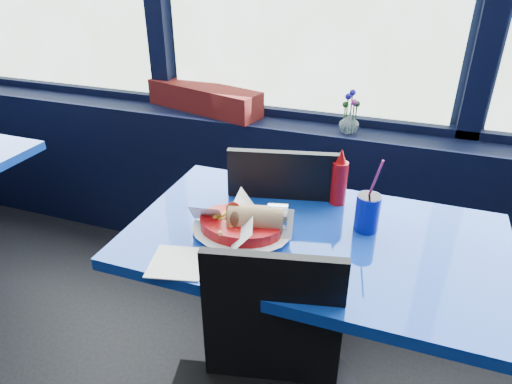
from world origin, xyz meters
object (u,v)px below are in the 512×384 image
at_px(planter_box, 204,98).
at_px(ketchup_bottle, 339,180).
at_px(soda_cup, 367,212).
at_px(chair_near_back, 295,231).
at_px(food_basket, 243,224).
at_px(near_table, 312,280).
at_px(flower_vase, 349,120).

relative_size(planter_box, ketchup_bottle, 3.11).
distance_m(planter_box, soda_cup, 1.25).
xyz_separation_m(chair_near_back, food_basket, (-0.07, -0.39, 0.25)).
xyz_separation_m(near_table, ketchup_bottle, (0.03, 0.23, 0.27)).
relative_size(chair_near_back, food_basket, 2.91).
distance_m(chair_near_back, flower_vase, 0.61).
height_order(chair_near_back, planter_box, chair_near_back).
height_order(ketchup_bottle, soda_cup, soda_cup).
bearing_deg(chair_near_back, food_basket, 66.31).
distance_m(near_table, flower_vase, 0.87).
height_order(near_table, ketchup_bottle, ketchup_bottle).
xyz_separation_m(near_table, planter_box, (-0.81, 0.89, 0.30)).
height_order(chair_near_back, soda_cup, soda_cup).
relative_size(ketchup_bottle, soda_cup, 0.80).
relative_size(flower_vase, food_basket, 0.62).
distance_m(near_table, food_basket, 0.32).
distance_m(food_basket, ketchup_bottle, 0.40).
xyz_separation_m(chair_near_back, ketchup_bottle, (0.17, -0.09, 0.31)).
distance_m(near_table, planter_box, 1.24).
bearing_deg(food_basket, flower_vase, 89.70).
height_order(flower_vase, food_basket, flower_vase).
bearing_deg(ketchup_bottle, chair_near_back, 153.53).
relative_size(planter_box, flower_vase, 3.27).
bearing_deg(soda_cup, ketchup_bottle, 130.00).
bearing_deg(soda_cup, food_basket, -156.33).
height_order(food_basket, ketchup_bottle, ketchup_bottle).
relative_size(planter_box, soda_cup, 2.48).
bearing_deg(near_table, food_basket, -162.25).
bearing_deg(flower_vase, chair_near_back, -102.26).
bearing_deg(food_basket, near_table, 29.09).
distance_m(chair_near_back, food_basket, 0.47).
distance_m(near_table, ketchup_bottle, 0.36).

